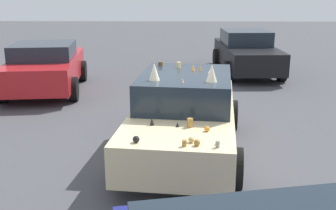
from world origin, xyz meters
name	(u,v)px	position (x,y,z in m)	size (l,w,h in m)	color
ground_plane	(184,151)	(0.00, 0.00, 0.00)	(60.00, 60.00, 0.00)	#47474C
art_car_decorated	(185,113)	(0.04, -0.01, 0.73)	(4.54, 2.38, 1.74)	beige
parked_sedan_near_right	(45,67)	(4.60, 3.96, 0.72)	(4.21, 2.43, 1.41)	red
parked_sedan_behind_left	(246,52)	(7.36, -2.33, 0.74)	(4.41, 2.11, 1.48)	black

